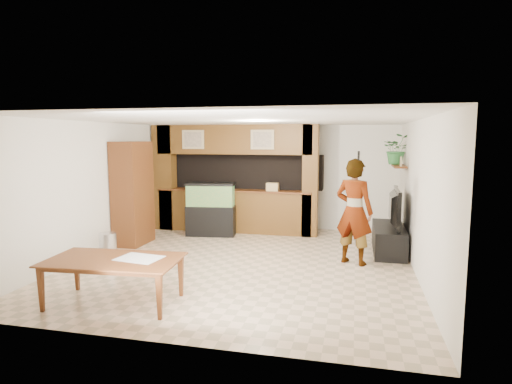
% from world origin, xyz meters
% --- Properties ---
extents(floor, '(6.50, 6.50, 0.00)m').
position_xyz_m(floor, '(0.00, 0.00, 0.00)').
color(floor, '#D0AF90').
rests_on(floor, ground).
extents(ceiling, '(6.50, 6.50, 0.00)m').
position_xyz_m(ceiling, '(0.00, 0.00, 2.60)').
color(ceiling, white).
rests_on(ceiling, wall_back).
extents(wall_back, '(6.00, 0.00, 6.00)m').
position_xyz_m(wall_back, '(0.00, 3.25, 1.30)').
color(wall_back, silver).
rests_on(wall_back, floor).
extents(wall_left, '(0.00, 6.50, 6.50)m').
position_xyz_m(wall_left, '(-3.00, 0.00, 1.30)').
color(wall_left, silver).
rests_on(wall_left, floor).
extents(wall_right, '(0.00, 6.50, 6.50)m').
position_xyz_m(wall_right, '(3.00, 0.00, 1.30)').
color(wall_right, silver).
rests_on(wall_right, floor).
extents(partition, '(4.20, 0.99, 2.60)m').
position_xyz_m(partition, '(-0.95, 2.64, 1.31)').
color(partition, brown).
rests_on(partition, floor).
extents(wall_clock, '(0.05, 0.25, 0.25)m').
position_xyz_m(wall_clock, '(-2.97, 1.00, 1.90)').
color(wall_clock, black).
rests_on(wall_clock, wall_left).
extents(wall_shelf, '(0.25, 0.90, 0.04)m').
position_xyz_m(wall_shelf, '(2.85, 1.95, 1.70)').
color(wall_shelf, '#5B2D15').
rests_on(wall_shelf, wall_right).
extents(pantry_cabinet, '(0.55, 0.91, 2.21)m').
position_xyz_m(pantry_cabinet, '(-2.70, 0.83, 1.11)').
color(pantry_cabinet, '#5B2D15').
rests_on(pantry_cabinet, floor).
extents(trash_can, '(0.31, 0.31, 0.57)m').
position_xyz_m(trash_can, '(-2.42, -0.62, 0.28)').
color(trash_can, '#B2B2B7').
rests_on(trash_can, floor).
extents(aquarium, '(1.13, 0.42, 1.25)m').
position_xyz_m(aquarium, '(-1.32, 1.95, 0.61)').
color(aquarium, black).
rests_on(aquarium, floor).
extents(tv_stand, '(0.59, 1.60, 0.53)m').
position_xyz_m(tv_stand, '(2.65, 1.35, 0.27)').
color(tv_stand, black).
rests_on(tv_stand, floor).
extents(television, '(0.20, 1.32, 0.76)m').
position_xyz_m(television, '(2.65, 1.35, 0.91)').
color(television, black).
rests_on(television, tv_stand).
extents(photo_frame, '(0.03, 0.15, 0.19)m').
position_xyz_m(photo_frame, '(2.85, 1.60, 1.82)').
color(photo_frame, tan).
rests_on(photo_frame, wall_shelf).
extents(potted_plant, '(0.62, 0.55, 0.65)m').
position_xyz_m(potted_plant, '(2.82, 2.25, 2.05)').
color(potted_plant, '#2C6E34').
rests_on(potted_plant, wall_shelf).
extents(person, '(0.83, 0.71, 1.93)m').
position_xyz_m(person, '(1.96, 0.39, 0.96)').
color(person, '#9A8354').
rests_on(person, floor).
extents(microphone, '(0.04, 0.11, 0.17)m').
position_xyz_m(microphone, '(2.01, 0.23, 1.98)').
color(microphone, black).
rests_on(microphone, person).
extents(dining_table, '(1.89, 1.14, 0.64)m').
position_xyz_m(dining_table, '(-1.24, -2.37, 0.32)').
color(dining_table, '#5B2D15').
rests_on(dining_table, floor).
extents(newspaper_a, '(0.64, 0.50, 0.01)m').
position_xyz_m(newspaper_a, '(-0.91, -2.24, 0.64)').
color(newspaper_a, silver).
rests_on(newspaper_a, dining_table).
extents(counter_box, '(0.28, 0.19, 0.19)m').
position_xyz_m(counter_box, '(0.06, 2.45, 1.13)').
color(counter_box, tan).
rests_on(counter_box, partition).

